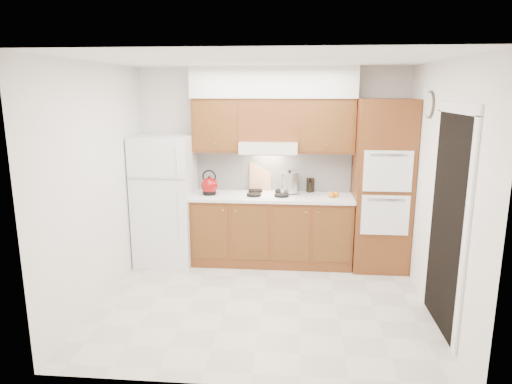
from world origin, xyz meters
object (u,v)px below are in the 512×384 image
oven_cabinet (382,186)px  stock_pot (289,182)px  fridge (166,200)px  kettle (209,186)px

oven_cabinet → stock_pot: size_ratio=8.46×
oven_cabinet → stock_pot: 1.19m
fridge → oven_cabinet: (2.85, 0.03, 0.24)m
fridge → oven_cabinet: bearing=0.7°
fridge → stock_pot: (1.66, 0.15, 0.24)m
oven_cabinet → kettle: oven_cabinet is taller
kettle → fridge: bearing=174.3°
fridge → stock_pot: bearing=5.1°
oven_cabinet → kettle: bearing=-179.7°
fridge → oven_cabinet: size_ratio=0.78×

